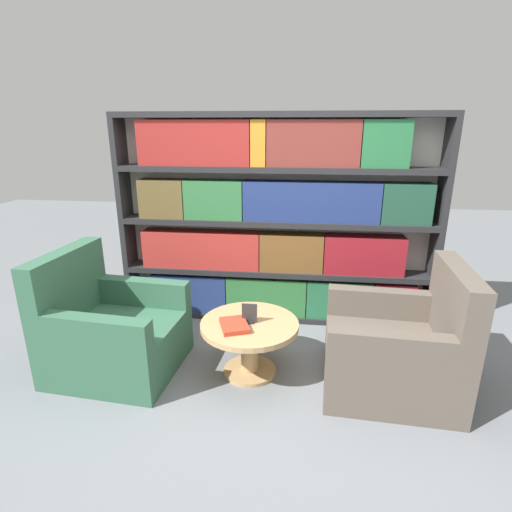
% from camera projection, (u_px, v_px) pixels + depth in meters
% --- Properties ---
extents(ground_plane, '(14.00, 14.00, 0.00)m').
position_uv_depth(ground_plane, '(262.00, 393.00, 2.81)').
color(ground_plane, slate).
extents(bookshelf, '(2.90, 0.30, 1.91)m').
position_uv_depth(bookshelf, '(276.00, 223.00, 3.67)').
color(bookshelf, silver).
rests_on(bookshelf, ground_plane).
extents(armchair_left, '(0.96, 0.88, 0.92)m').
position_uv_depth(armchair_left, '(111.00, 332.00, 3.04)').
color(armchair_left, '#336047').
rests_on(armchair_left, ground_plane).
extents(armchair_right, '(0.94, 0.86, 0.92)m').
position_uv_depth(armchair_right, '(398.00, 350.00, 2.80)').
color(armchair_right, brown).
rests_on(armchair_right, ground_plane).
extents(coffee_table, '(0.72, 0.72, 0.42)m').
position_uv_depth(coffee_table, '(250.00, 337.00, 2.96)').
color(coffee_table, tan).
rests_on(coffee_table, ground_plane).
extents(table_sign, '(0.11, 0.06, 0.15)m').
position_uv_depth(table_sign, '(249.00, 315.00, 2.90)').
color(table_sign, black).
rests_on(table_sign, coffee_table).
extents(stray_book, '(0.25, 0.29, 0.03)m').
position_uv_depth(stray_book, '(234.00, 325.00, 2.84)').
color(stray_book, '#B73823').
rests_on(stray_book, coffee_table).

